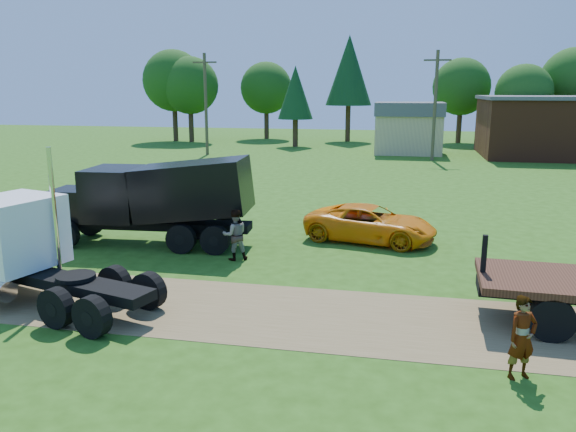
% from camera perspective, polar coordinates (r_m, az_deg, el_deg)
% --- Properties ---
extents(ground, '(140.00, 140.00, 0.00)m').
position_cam_1_polar(ground, '(15.47, -2.60, -9.74)').
color(ground, '#274E11').
rests_on(ground, ground).
extents(dirt_track, '(120.00, 4.20, 0.01)m').
position_cam_1_polar(dirt_track, '(15.47, -2.60, -9.72)').
color(dirt_track, brown).
rests_on(dirt_track, ground).
extents(white_semi_tractor, '(7.39, 4.13, 4.37)m').
position_cam_1_polar(white_semi_tractor, '(17.79, -25.81, -2.95)').
color(white_semi_tractor, black).
rests_on(white_semi_tractor, ground).
extents(black_dump_truck, '(8.02, 2.93, 3.43)m').
position_cam_1_polar(black_dump_truck, '(22.05, -13.16, 1.91)').
color(black_dump_truck, black).
rests_on(black_dump_truck, ground).
extents(orange_pickup, '(5.53, 3.41, 1.43)m').
position_cam_1_polar(orange_pickup, '(22.46, 8.38, -0.76)').
color(orange_pickup, orange).
rests_on(orange_pickup, ground).
extents(spectator_a, '(0.78, 0.69, 1.80)m').
position_cam_1_polar(spectator_a, '(12.82, 22.69, -11.33)').
color(spectator_a, '#999999').
rests_on(spectator_a, ground).
extents(spectator_b, '(1.10, 1.00, 1.82)m').
position_cam_1_polar(spectator_b, '(19.83, -5.41, -1.91)').
color(spectator_b, '#999999').
rests_on(spectator_b, ground).
extents(brick_building, '(15.40, 10.40, 5.30)m').
position_cam_1_polar(brick_building, '(55.85, 26.83, 8.10)').
color(brick_building, brown).
rests_on(brick_building, ground).
extents(tan_shed, '(6.20, 5.40, 4.70)m').
position_cam_1_polar(tan_shed, '(53.96, 12.17, 8.81)').
color(tan_shed, tan).
rests_on(tan_shed, ground).
extents(utility_poles, '(42.20, 0.28, 9.00)m').
position_cam_1_polar(utility_poles, '(48.92, 14.72, 10.98)').
color(utility_poles, '#453B27').
rests_on(utility_poles, ground).
extents(tree_row, '(58.30, 13.60, 11.77)m').
position_cam_1_polar(tree_row, '(63.50, 10.64, 13.15)').
color(tree_row, '#311D14').
rests_on(tree_row, ground).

